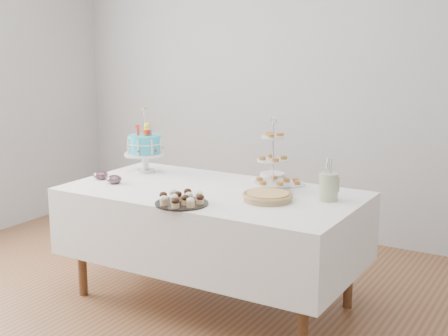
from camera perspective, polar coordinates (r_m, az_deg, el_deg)
The scene contains 12 objects.
floor at distance 4.09m, azimuth -3.34°, elevation -13.49°, with size 5.00×5.00×0.00m, color brown.
walls at distance 3.71m, azimuth -3.60°, elevation 5.68°, with size 5.04×4.04×2.70m.
table at distance 4.12m, azimuth -1.10°, elevation -5.12°, with size 1.92×1.02×0.77m.
birthday_cake at distance 4.61m, azimuth -7.23°, elevation 1.19°, with size 0.31×0.31×0.47m.
cupcake_tray at distance 3.73m, azimuth -3.89°, elevation -2.81°, with size 0.32×0.32×0.07m.
pie at distance 3.81m, azimuth 4.02°, elevation -2.58°, with size 0.31×0.31×0.05m.
tiered_stand at distance 4.02m, azimuth 4.48°, elevation 0.69°, with size 0.25×0.25×0.48m.
plate_stack at distance 4.28m, azimuth 4.44°, elevation -0.89°, with size 0.17×0.17×0.07m.
pastry_plate at distance 4.23m, azimuth 5.94°, elevation -1.33°, with size 0.22×0.22×0.03m.
jam_bowl_a at distance 4.30m, azimuth -10.01°, elevation -1.04°, with size 0.10×0.10×0.06m.
jam_bowl_b at distance 4.45m, azimuth -11.20°, elevation -0.65°, with size 0.10×0.10×0.06m.
utensil_pitcher at distance 3.85m, azimuth 9.55°, elevation -1.60°, with size 0.12×0.12×0.26m.
Camera 1 is at (2.08, -3.04, 1.76)m, focal length 50.00 mm.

